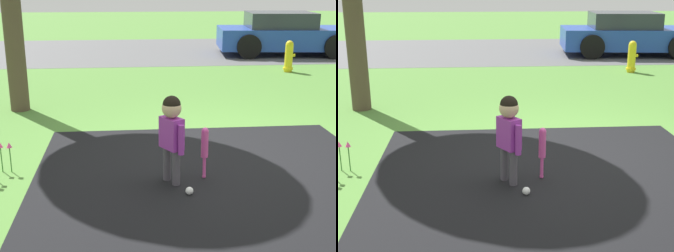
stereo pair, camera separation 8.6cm
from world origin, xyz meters
The scene contains 7 objects.
ground_plane centered at (0.00, 0.00, 0.00)m, with size 60.00×60.00×0.00m, color #518438.
street_strip centered at (0.00, 9.25, 0.00)m, with size 40.00×6.00×0.01m.
child centered at (-0.80, -0.88, 0.61)m, with size 0.25×0.34×0.94m.
baseball_bat centered at (-0.44, -0.79, 0.37)m, with size 0.08×0.08×0.57m.
sports_ball centered at (-0.65, -1.18, 0.04)m, with size 0.08×0.08×0.08m.
fire_hydrant centered at (2.59, 5.29, 0.36)m, with size 0.26×0.23×0.74m.
parked_car centered at (3.41, 8.12, 0.59)m, with size 4.05×2.35×1.22m.
Camera 1 is at (-1.25, -5.40, 2.02)m, focal length 50.00 mm.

